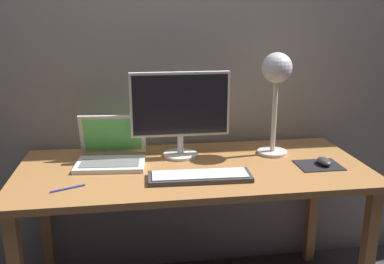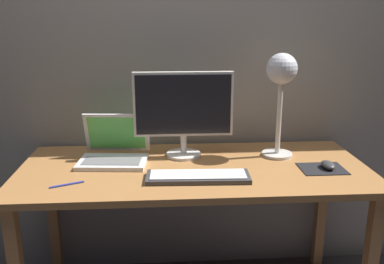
% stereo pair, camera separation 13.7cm
% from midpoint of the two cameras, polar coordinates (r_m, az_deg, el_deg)
% --- Properties ---
extents(back_wall, '(4.80, 0.06, 2.60)m').
position_cam_midpoint_polar(back_wall, '(2.22, 1.32, 12.70)').
color(back_wall, gray).
rests_on(back_wall, ground).
extents(desk, '(1.60, 0.70, 0.74)m').
position_cam_midpoint_polar(desk, '(1.97, 2.25, -6.89)').
color(desk, '#A8703D').
rests_on(desk, ground).
extents(monitor, '(0.48, 0.17, 0.42)m').
position_cam_midpoint_polar(monitor, '(2.01, 0.76, 3.14)').
color(monitor, silver).
rests_on(monitor, desk).
extents(keyboard_main, '(0.44, 0.16, 0.03)m').
position_cam_midpoint_polar(keyboard_main, '(1.79, 3.02, -6.09)').
color(keyboard_main, '#38383A').
rests_on(keyboard_main, desk).
extents(laptop, '(0.33, 0.28, 0.22)m').
position_cam_midpoint_polar(laptop, '(2.03, -8.58, -2.15)').
color(laptop, silver).
rests_on(laptop, desk).
extents(desk_lamp, '(0.15, 0.15, 0.50)m').
position_cam_midpoint_polar(desk_lamp, '(2.05, 13.91, 6.91)').
color(desk_lamp, beige).
rests_on(desk_lamp, desk).
extents(mousepad, '(0.20, 0.16, 0.00)m').
position_cam_midpoint_polar(mousepad, '(2.02, 19.14, -4.76)').
color(mousepad, black).
rests_on(mousepad, desk).
extents(mouse, '(0.06, 0.10, 0.03)m').
position_cam_midpoint_polar(mouse, '(2.02, 19.84, -4.25)').
color(mouse, '#38383A').
rests_on(mouse, mousepad).
extents(pen, '(0.13, 0.06, 0.01)m').
position_cam_midpoint_polar(pen, '(1.79, -14.53, -6.95)').
color(pen, '#2633A5').
rests_on(pen, desk).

